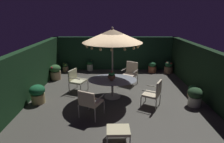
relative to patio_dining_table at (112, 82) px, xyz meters
name	(u,v)px	position (x,y,z in m)	size (l,w,h in m)	color
ground_plane	(116,95)	(0.17, 0.19, -0.63)	(7.23, 7.81, 0.02)	#49473F
hedge_backdrop_rear	(115,53)	(0.17, 3.95, 0.34)	(7.23, 0.30, 1.93)	#173420
hedge_backdrop_left	(29,73)	(-3.30, 0.19, 0.34)	(0.30, 7.81, 1.93)	#16351B
hedge_backdrop_right	(203,72)	(3.64, 0.19, 0.34)	(0.30, 7.81, 1.93)	black
patio_dining_table	(112,82)	(0.00, 0.00, 0.00)	(1.90, 1.40, 0.76)	#BCAFA8
patio_umbrella	(112,36)	(0.00, 0.00, 1.80)	(2.21, 2.21, 2.75)	#BBB3A5
centerpiece_planter	(111,75)	(-0.03, -0.14, 0.33)	(0.28, 0.28, 0.36)	#A76B43
patio_chair_north	(89,101)	(-0.72, -1.50, -0.06)	(0.84, 0.83, 0.94)	#B9B5A8
patio_chair_northeast	(154,92)	(1.46, -0.81, -0.06)	(0.77, 0.76, 1.00)	#B2B5A4
patio_chair_east	(130,72)	(0.86, 1.44, -0.03)	(0.83, 0.82, 1.05)	#BAB3A7
patio_chair_southeast	(76,79)	(-1.54, 0.63, -0.08)	(0.79, 0.81, 0.93)	#BBB0AA
ottoman_footrest	(118,131)	(0.14, -2.68, -0.31)	(0.61, 0.49, 0.37)	#B5B4A9
potted_plant_right_far	(37,94)	(-2.77, -0.51, -0.25)	(0.56, 0.56, 0.71)	tan
potted_plant_back_right	(89,65)	(-1.32, 3.62, -0.29)	(0.39, 0.39, 0.61)	beige
potted_plant_back_left	(168,67)	(3.18, 3.17, -0.31)	(0.47, 0.47, 0.64)	#8C6A4E
potted_plant_front_corner	(152,67)	(2.28, 3.28, -0.32)	(0.45, 0.45, 0.61)	#A45D3F
potted_plant_left_near	(55,72)	(-2.89, 2.11, -0.23)	(0.55, 0.55, 0.76)	tan
potted_plant_right_near	(192,91)	(3.21, 0.02, -0.39)	(0.37, 0.37, 0.48)	tan
potted_plant_back_center	(65,67)	(-2.74, 3.52, -0.37)	(0.34, 0.35, 0.49)	tan
potted_plant_left_far	(195,96)	(2.96, -0.74, -0.25)	(0.54, 0.54, 0.69)	beige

